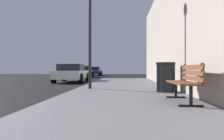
% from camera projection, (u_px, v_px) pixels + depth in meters
% --- Properties ---
extents(sidewalk, '(4.00, 32.00, 0.15)m').
position_uv_depth(sidewalk, '(129.00, 125.00, 3.38)').
color(sidewalk, '#5B5B60').
rests_on(sidewalk, ground_plane).
extents(bench, '(0.53, 1.67, 0.89)m').
position_uv_depth(bench, '(186.00, 80.00, 5.30)').
color(bench, brown).
rests_on(bench, sidewalk).
extents(trash_bin, '(0.64, 0.64, 1.00)m').
position_uv_depth(trash_bin, '(166.00, 77.00, 7.62)').
color(trash_bin, black).
rests_on(trash_bin, sidewalk).
extents(street_lamp, '(0.36, 0.36, 4.72)m').
position_uv_depth(street_lamp, '(90.00, 8.00, 8.87)').
color(street_lamp, black).
rests_on(street_lamp, sidewalk).
extents(car_white, '(2.00, 4.03, 1.27)m').
position_uv_depth(car_white, '(72.00, 73.00, 15.84)').
color(car_white, white).
rests_on(car_white, ground_plane).
extents(car_black, '(1.93, 4.19, 1.27)m').
position_uv_depth(car_black, '(83.00, 72.00, 25.09)').
color(car_black, black).
rests_on(car_black, ground_plane).
extents(car_blue, '(1.93, 4.58, 1.27)m').
position_uv_depth(car_blue, '(94.00, 71.00, 32.42)').
color(car_blue, '#233899').
rests_on(car_blue, ground_plane).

